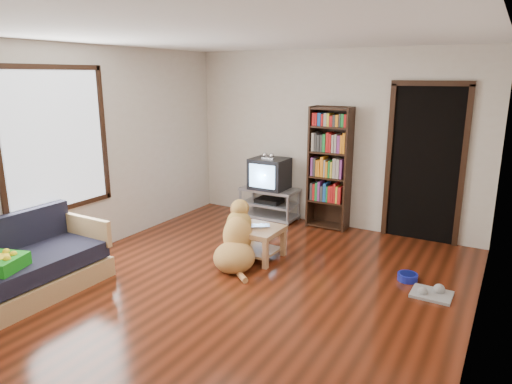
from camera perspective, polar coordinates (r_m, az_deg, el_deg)
The scene contains 18 objects.
ground at distance 5.09m, azimuth -1.54°, elevation -11.61°, with size 5.00×5.00×0.00m, color #5D2110.
ceiling at distance 4.59m, azimuth -1.77°, elevation 19.01°, with size 5.00×5.00×0.00m, color white.
wall_back at distance 6.89m, azimuth 9.39°, elevation 6.45°, with size 4.50×4.50×0.00m, color beige.
wall_front at distance 2.93m, azimuth -28.39°, elevation -5.97°, with size 4.50×4.50×0.00m, color beige.
wall_left at distance 6.14m, azimuth -19.91°, elevation 4.82°, with size 5.00×5.00×0.00m, color beige.
wall_right at distance 4.00m, azimuth 26.95°, elevation -0.65°, with size 5.00×5.00×0.00m, color beige.
green_cushion at distance 5.05m, azimuth -29.29°, elevation -7.76°, with size 0.38×0.38×0.13m, color green.
laptop at distance 5.63m, azimuth 0.10°, elevation -4.45°, with size 0.32×0.21×0.03m, color #B9B8BC.
dog_bowl at distance 5.46m, azimuth 18.41°, elevation -10.04°, with size 0.22×0.22×0.08m, color #161F99.
grey_rag at distance 5.20m, azimuth 21.09°, elevation -11.84°, with size 0.40×0.32×0.03m, color gray.
window at distance 5.79m, azimuth -23.74°, elevation 5.94°, with size 0.03×1.46×1.70m.
doorway at distance 6.55m, azimuth 20.37°, elevation 3.73°, with size 1.03×0.05×2.19m.
tv_stand at distance 7.24m, azimuth 1.68°, elevation -1.31°, with size 0.90×0.45×0.50m.
crt_tv at distance 7.15m, azimuth 1.80°, elevation 2.39°, with size 0.55×0.52×0.58m.
bookshelf at distance 6.78m, azimuth 9.21°, elevation 3.76°, with size 0.60×0.30×1.80m.
sofa at distance 5.34m, azimuth -27.67°, elevation -9.01°, with size 0.80×1.80×0.80m.
coffee_table at distance 5.70m, azimuth 0.25°, elevation -5.62°, with size 0.55×0.55×0.40m.
dog at distance 5.50m, azimuth -2.44°, elevation -6.27°, with size 0.66×0.88×0.79m.
Camera 1 is at (2.40, -3.89, 2.23)m, focal length 32.00 mm.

